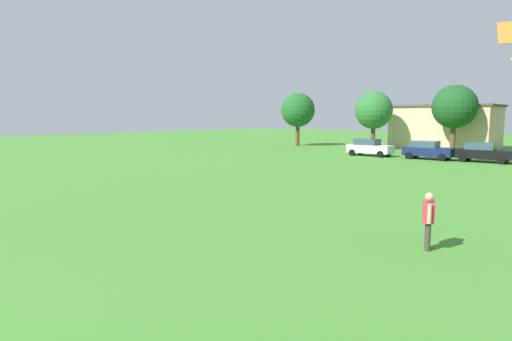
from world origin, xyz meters
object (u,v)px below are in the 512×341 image
object	(u,v)px
parked_car_white_0	(369,147)
tree_right	(455,107)
adult_bystander	(429,216)
parked_car_black_2	(483,152)
tree_left	(374,111)
parked_car_navy_1	(428,150)
tree_far_left	(298,110)

from	to	relation	value
parked_car_white_0	tree_right	xyz separation A→B (m)	(5.11, 9.50, 4.01)
adult_bystander	parked_car_black_2	size ratio (longest dim) A/B	0.40
parked_car_black_2	tree_right	xyz separation A→B (m)	(-4.90, 8.66, 4.01)
tree_right	tree_left	bearing A→B (deg)	-169.11
parked_car_white_0	parked_car_navy_1	bearing A→B (deg)	3.61
parked_car_white_0	tree_left	size ratio (longest dim) A/B	0.64
parked_car_navy_1	parked_car_black_2	world-z (taller)	same
parked_car_white_0	tree_left	world-z (taller)	tree_left
adult_bystander	parked_car_white_0	bearing A→B (deg)	-172.89
parked_car_navy_1	tree_left	size ratio (longest dim) A/B	0.64
tree_far_left	tree_left	bearing A→B (deg)	0.78
adult_bystander	tree_right	xyz separation A→B (m)	(-9.47, 36.45, 3.86)
adult_bystander	parked_car_navy_1	xyz separation A→B (m)	(-9.06, 27.30, -0.16)
parked_car_white_0	tree_right	bearing A→B (deg)	61.74
tree_far_left	parked_car_white_0	bearing A→B (deg)	-29.20
tree_left	parked_car_black_2	bearing A→B (deg)	-27.91
parked_car_white_0	tree_far_left	xyz separation A→B (m)	(-13.85, 7.74, 3.81)
tree_right	parked_car_black_2	bearing A→B (deg)	-60.50
parked_car_navy_1	tree_far_left	world-z (taller)	tree_far_left
parked_car_white_0	tree_far_left	world-z (taller)	tree_far_left
adult_bystander	tree_left	xyz separation A→B (m)	(-17.88, 34.83, 3.53)
parked_car_navy_1	parked_car_black_2	xyz separation A→B (m)	(4.49, 0.49, 0.00)
tree_left	parked_car_navy_1	bearing A→B (deg)	-40.53
tree_far_left	tree_right	distance (m)	19.04
parked_car_navy_1	tree_left	distance (m)	12.17
parked_car_navy_1	parked_car_white_0	bearing A→B (deg)	-176.39
adult_bystander	parked_car_navy_1	size ratio (longest dim) A/B	0.40
parked_car_black_2	tree_left	size ratio (longest dim) A/B	0.64
adult_bystander	tree_left	distance (m)	39.31
parked_car_navy_1	tree_right	world-z (taller)	tree_right
adult_bystander	parked_car_navy_1	world-z (taller)	adult_bystander
parked_car_black_2	parked_car_navy_1	bearing A→B (deg)	-173.76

